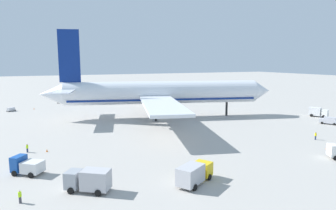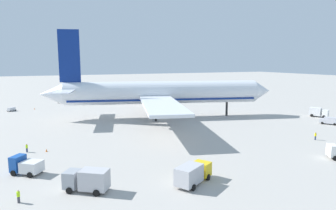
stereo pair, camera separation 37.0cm
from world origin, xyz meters
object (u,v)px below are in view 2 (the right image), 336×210
(baggage_cart_0, at_px, (61,101))
(service_truck_1, at_px, (26,165))
(service_truck_5, at_px, (318,112))
(service_truck_0, at_px, (193,173))
(ground_worker_1, at_px, (18,196))
(traffic_cone_4, at_px, (46,150))
(traffic_cone_0, at_px, (192,98))
(service_truck_4, at_px, (88,179))
(ground_worker_0, at_px, (27,148))
(traffic_cone_3, at_px, (327,148))
(service_van, at_px, (329,121))
(traffic_cone_1, at_px, (34,109))
(ground_worker_3, at_px, (315,136))
(airliner, at_px, (159,93))
(baggage_cart_1, at_px, (11,109))

(baggage_cart_0, bearing_deg, service_truck_1, -97.81)
(service_truck_1, xyz_separation_m, service_truck_5, (82.59, 15.09, 0.17))
(service_truck_0, relative_size, ground_worker_1, 4.20)
(ground_worker_1, xyz_separation_m, traffic_cone_4, (3.85, 21.19, -0.58))
(traffic_cone_0, height_order, traffic_cone_4, same)
(service_truck_4, relative_size, ground_worker_0, 3.87)
(traffic_cone_4, bearing_deg, ground_worker_0, 160.84)
(service_truck_4, relative_size, service_truck_5, 1.09)
(traffic_cone_0, height_order, traffic_cone_3, same)
(service_truck_0, distance_m, service_truck_1, 25.91)
(baggage_cart_0, distance_m, traffic_cone_0, 58.21)
(traffic_cone_3, xyz_separation_m, traffic_cone_4, (-51.19, 21.10, 0.00))
(service_truck_1, relative_size, traffic_cone_3, 9.35)
(service_van, bearing_deg, traffic_cone_3, -143.25)
(service_truck_0, xyz_separation_m, traffic_cone_1, (-20.99, 81.44, -1.33))
(service_truck_5, xyz_separation_m, traffic_cone_4, (-79.37, -3.98, -1.30))
(service_truck_5, relative_size, ground_worker_1, 3.41)
(ground_worker_0, distance_m, traffic_cone_0, 91.00)
(ground_worker_3, relative_size, traffic_cone_3, 3.13)
(airliner, bearing_deg, baggage_cart_1, 143.32)
(service_truck_5, relative_size, baggage_cart_1, 1.90)
(service_truck_0, xyz_separation_m, service_truck_5, (60.65, 28.89, -0.03))
(service_truck_1, relative_size, baggage_cart_1, 1.70)
(service_truck_0, bearing_deg, traffic_cone_3, 6.69)
(service_truck_4, bearing_deg, service_truck_5, 18.69)
(ground_worker_3, height_order, traffic_cone_4, ground_worker_3)
(baggage_cart_0, bearing_deg, traffic_cone_1, -127.34)
(service_truck_1, relative_size, baggage_cart_0, 1.79)
(baggage_cart_1, bearing_deg, ground_worker_3, -47.40)
(traffic_cone_4, bearing_deg, traffic_cone_1, 92.30)
(airliner, distance_m, traffic_cone_3, 48.58)
(baggage_cart_1, xyz_separation_m, traffic_cone_1, (7.35, 1.07, -0.46))
(service_truck_0, bearing_deg, service_van, 20.27)
(service_truck_4, relative_size, ground_worker_3, 3.65)
(service_truck_0, relative_size, service_truck_1, 1.38)
(service_truck_0, relative_size, service_van, 1.44)
(service_truck_0, distance_m, baggage_cart_0, 95.38)
(service_van, bearing_deg, ground_worker_3, -150.00)
(traffic_cone_0, distance_m, traffic_cone_4, 89.23)
(service_truck_1, relative_size, service_truck_4, 0.82)
(service_truck_4, height_order, traffic_cone_4, service_truck_4)
(service_truck_0, distance_m, ground_worker_0, 34.25)
(service_truck_1, xyz_separation_m, ground_worker_0, (-0.23, 12.30, -0.58))
(airliner, relative_size, ground_worker_3, 40.95)
(ground_worker_0, height_order, ground_worker_3, ground_worker_3)
(baggage_cart_1, distance_m, ground_worker_0, 54.62)
(traffic_cone_0, bearing_deg, baggage_cart_0, 170.97)
(traffic_cone_4, bearing_deg, service_van, -3.85)
(traffic_cone_3, bearing_deg, baggage_cart_1, 128.46)
(ground_worker_0, bearing_deg, ground_worker_1, -91.02)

